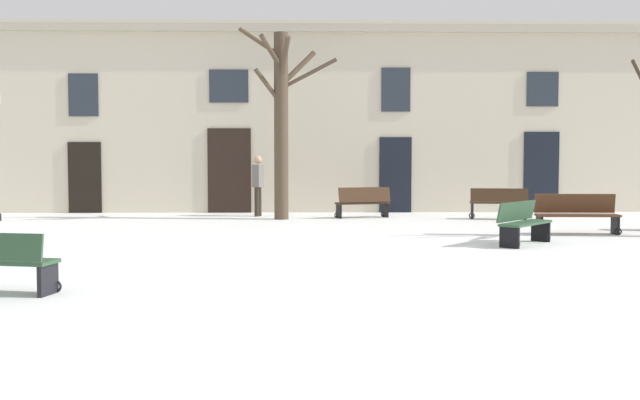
{
  "coord_description": "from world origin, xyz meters",
  "views": [
    {
      "loc": [
        -0.35,
        -13.54,
        1.78
      ],
      "look_at": [
        0.0,
        2.05,
        0.87
      ],
      "focal_mm": 42.42,
      "sensor_mm": 36.0,
      "label": 1
    }
  ],
  "objects_px": {
    "bench_facing_shops": "(499,203)",
    "bench_back_to_back_left": "(577,214)",
    "bench_near_center_tree": "(523,223)",
    "bench_back_to_back_right": "(363,202)",
    "tree_right_of_center": "(282,118)",
    "person_crossing_plaza": "(258,182)"
  },
  "relations": [
    {
      "from": "bench_back_to_back_right",
      "to": "person_crossing_plaza",
      "type": "relative_size",
      "value": 0.91
    },
    {
      "from": "bench_near_center_tree",
      "to": "bench_facing_shops",
      "type": "bearing_deg",
      "value": 30.31
    },
    {
      "from": "tree_right_of_center",
      "to": "bench_facing_shops",
      "type": "relative_size",
      "value": 3.25
    },
    {
      "from": "tree_right_of_center",
      "to": "person_crossing_plaza",
      "type": "relative_size",
      "value": 2.99
    },
    {
      "from": "bench_back_to_back_left",
      "to": "bench_near_center_tree",
      "type": "bearing_deg",
      "value": -128.97
    },
    {
      "from": "bench_facing_shops",
      "to": "bench_back_to_back_right",
      "type": "xyz_separation_m",
      "value": [
        -3.77,
        0.61,
        -0.02
      ]
    },
    {
      "from": "bench_near_center_tree",
      "to": "bench_back_to_back_left",
      "type": "bearing_deg",
      "value": -1.48
    },
    {
      "from": "tree_right_of_center",
      "to": "bench_back_to_back_right",
      "type": "distance_m",
      "value": 3.38
    },
    {
      "from": "tree_right_of_center",
      "to": "person_crossing_plaza",
      "type": "bearing_deg",
      "value": 123.54
    },
    {
      "from": "bench_facing_shops",
      "to": "tree_right_of_center",
      "type": "bearing_deg",
      "value": 7.99
    },
    {
      "from": "bench_near_center_tree",
      "to": "bench_back_to_back_left",
      "type": "distance_m",
      "value": 2.74
    },
    {
      "from": "person_crossing_plaza",
      "to": "bench_facing_shops",
      "type": "bearing_deg",
      "value": -80.97
    },
    {
      "from": "bench_near_center_tree",
      "to": "person_crossing_plaza",
      "type": "relative_size",
      "value": 0.86
    },
    {
      "from": "tree_right_of_center",
      "to": "bench_back_to_back_left",
      "type": "xyz_separation_m",
      "value": [
        6.86,
        -4.15,
        -2.39
      ]
    },
    {
      "from": "bench_back_to_back_left",
      "to": "tree_right_of_center",
      "type": "bearing_deg",
      "value": 151.72
    },
    {
      "from": "tree_right_of_center",
      "to": "bench_facing_shops",
      "type": "distance_m",
      "value": 6.55
    },
    {
      "from": "person_crossing_plaza",
      "to": "bench_back_to_back_left",
      "type": "bearing_deg",
      "value": -105.11
    },
    {
      "from": "bench_facing_shops",
      "to": "person_crossing_plaza",
      "type": "xyz_separation_m",
      "value": [
        -6.84,
        1.27,
        0.54
      ]
    },
    {
      "from": "bench_near_center_tree",
      "to": "bench_back_to_back_left",
      "type": "relative_size",
      "value": 0.82
    },
    {
      "from": "bench_back_to_back_left",
      "to": "bench_back_to_back_right",
      "type": "xyz_separation_m",
      "value": [
        -4.53,
        4.6,
        -0.01
      ]
    },
    {
      "from": "bench_back_to_back_right",
      "to": "person_crossing_plaza",
      "type": "height_order",
      "value": "person_crossing_plaza"
    },
    {
      "from": "bench_facing_shops",
      "to": "bench_back_to_back_left",
      "type": "bearing_deg",
      "value": 110.28
    }
  ]
}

